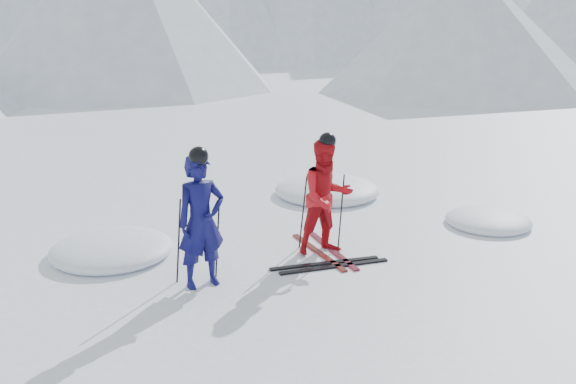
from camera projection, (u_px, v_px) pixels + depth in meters
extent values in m
plane|color=white|center=(420.00, 262.00, 9.17)|extent=(160.00, 160.00, 0.00)
cone|color=#B2BCD1|center=(460.00, 25.00, 29.83)|extent=(14.00, 14.00, 6.50)
imported|color=#0C0C48|center=(201.00, 222.00, 8.14)|extent=(0.76, 0.60, 1.83)
imported|color=red|center=(326.00, 197.00, 9.32)|extent=(0.95, 0.79, 1.79)
cylinder|color=black|center=(179.00, 241.00, 8.28)|extent=(0.12, 0.09, 1.22)
cylinder|color=black|center=(218.00, 235.00, 8.51)|extent=(0.12, 0.07, 1.22)
cylinder|color=black|center=(303.00, 213.00, 9.56)|extent=(0.12, 0.09, 1.19)
cylinder|color=black|center=(341.00, 211.00, 9.61)|extent=(0.12, 0.08, 1.19)
cube|color=black|center=(318.00, 252.00, 9.53)|extent=(0.38, 1.69, 0.03)
cube|color=black|center=(333.00, 250.00, 9.59)|extent=(0.26, 1.70, 0.03)
cube|color=black|center=(325.00, 263.00, 9.08)|extent=(1.70, 0.13, 0.03)
cube|color=black|center=(334.00, 266.00, 8.96)|extent=(1.70, 0.19, 0.03)
ellipsoid|color=white|center=(112.00, 255.00, 9.46)|extent=(1.88, 1.88, 0.41)
ellipsoid|color=white|center=(488.00, 224.00, 10.85)|extent=(1.50, 1.50, 0.33)
ellipsoid|color=white|center=(327.00, 195.00, 12.68)|extent=(2.17, 2.17, 0.48)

